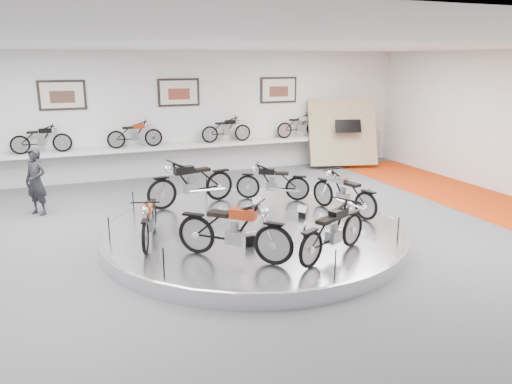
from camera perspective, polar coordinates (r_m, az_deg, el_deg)
name	(u,v)px	position (r m, az deg, el deg)	size (l,w,h in m)	color
floor	(259,244)	(10.46, 0.35, -5.94)	(16.00, 16.00, 0.00)	#4D4D50
ceiling	(259,44)	(9.78, 0.38, 16.52)	(16.00, 16.00, 0.00)	white
wall_back	(179,114)	(16.57, -8.75, 8.78)	(16.00, 16.00, 0.00)	white
orange_carpet_strip	(505,209)	(14.32, 26.54, -1.76)	(2.40, 12.60, 0.01)	#B73D06
dado_band	(181,158)	(16.77, -8.54, 3.84)	(15.68, 0.04, 1.10)	#BCBCBA
display_platform	(254,233)	(10.67, -0.25, -4.66)	(6.40, 6.40, 0.30)	silver
platform_rim	(254,227)	(10.63, -0.25, -4.05)	(6.40, 6.40, 0.10)	#B2B2BA
shelf	(183,146)	(16.42, -8.38, 5.21)	(11.00, 0.55, 0.10)	silver
poster_left	(62,95)	(16.07, -21.27, 10.27)	(1.35, 0.06, 0.88)	beige
poster_center	(179,92)	(16.48, -8.82, 11.19)	(1.35, 0.06, 0.88)	beige
poster_right	(279,90)	(17.58, 2.60, 11.57)	(1.35, 0.06, 0.88)	beige
display_panel	(343,132)	(17.93, 9.86, 6.77)	(2.40, 0.12, 2.40)	tan
shelf_bike_a	(41,141)	(15.96, -23.34, 5.38)	(1.22, 0.42, 0.73)	black
shelf_bike_b	(135,136)	(16.09, -13.67, 6.25)	(1.22, 0.42, 0.73)	#952B10
shelf_bike_c	(226,131)	(16.75, -3.40, 6.97)	(1.22, 0.42, 0.73)	black
shelf_bike_d	(299,127)	(17.76, 4.97, 7.40)	(1.22, 0.42, 0.73)	#AAA9AE
bike_a	(273,182)	(12.49, 1.91, 1.19)	(1.58, 0.56, 0.93)	black
bike_b	(191,182)	(12.10, -7.42, 1.12)	(1.92, 0.68, 1.13)	black
bike_c	(149,219)	(9.80, -12.12, -3.03)	(1.57, 0.55, 0.92)	#AE420C
bike_d	(234,230)	(8.74, -2.55, -4.32)	(1.86, 0.66, 1.09)	#952B10
bike_e	(333,230)	(8.97, 8.80, -4.35)	(1.68, 0.59, 0.99)	black
bike_f	(344,192)	(11.56, 10.01, -0.04)	(1.66, 0.59, 0.98)	#AAA9AE
visitor	(36,182)	(13.33, -23.83, 1.09)	(0.61, 0.40, 1.67)	black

